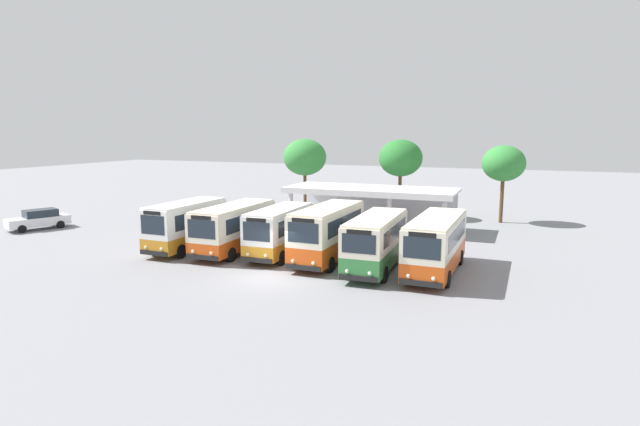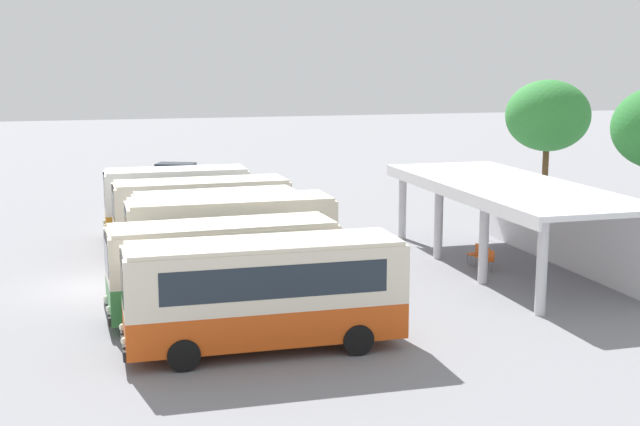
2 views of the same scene
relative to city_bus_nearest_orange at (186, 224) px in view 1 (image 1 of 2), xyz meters
The scene contains 15 objects.
ground_plane 9.22m from the city_bus_nearest_orange, 25.31° to the right, with size 180.00×180.00×0.00m, color gray.
city_bus_nearest_orange is the anchor object (origin of this frame).
city_bus_second_in_row 3.37m from the city_bus_nearest_orange, 12.16° to the left, with size 2.55×7.58×3.15m.
city_bus_middle_cream 6.65m from the city_bus_nearest_orange, ahead, with size 2.40×6.59×3.13m.
city_bus_fourth_amber 9.93m from the city_bus_nearest_orange, ahead, with size 2.39×7.45×3.40m.
city_bus_fifth_blue 13.19m from the city_bus_nearest_orange, ahead, with size 2.49×7.39×3.16m.
city_bus_far_end_green 16.50m from the city_bus_nearest_orange, ahead, with size 2.45×8.03×3.21m.
parked_car_flank 15.96m from the city_bus_nearest_orange, behind, with size 3.38×4.91×1.62m.
terminal_canopy 15.73m from the city_bus_nearest_orange, 53.95° to the left, with size 13.85×5.18×3.40m.
waiting_chair_end_by_column 14.11m from the city_bus_nearest_orange, 51.92° to the left, with size 0.45×0.45×0.86m.
waiting_chair_second_from_end 14.53m from the city_bus_nearest_orange, 50.29° to the left, with size 0.45×0.45×0.86m.
waiting_chair_middle_seat 14.85m from the city_bus_nearest_orange, 48.38° to the left, with size 0.45×0.45×0.86m.
roadside_tree_behind_canopy 21.29m from the city_bus_nearest_orange, 60.97° to the left, with size 3.98×3.98×7.22m.
roadside_tree_east_of_canopy 27.23m from the city_bus_nearest_orange, 45.17° to the left, with size 3.66×3.66×6.76m.
roadside_tree_west_of_canopy 19.32m from the city_bus_nearest_orange, 89.18° to the left, with size 4.30×4.30×7.22m.
Camera 1 is at (12.83, -23.53, 7.94)m, focal length 28.35 mm.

